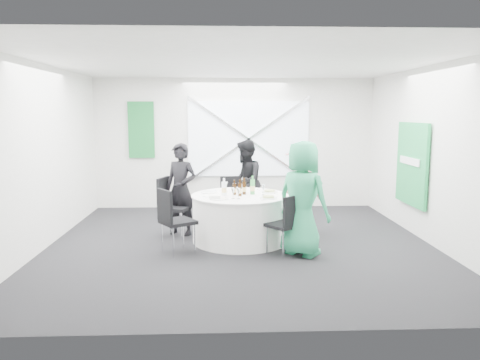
{
  "coord_description": "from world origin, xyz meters",
  "views": [
    {
      "loc": [
        -0.31,
        -7.16,
        2.06
      ],
      "look_at": [
        0.0,
        0.2,
        1.0
      ],
      "focal_mm": 35.0,
      "sensor_mm": 36.0,
      "label": 1
    }
  ],
  "objects_px": {
    "chair_back_right": "(298,204)",
    "person_man_back_left": "(181,189)",
    "banquet_table": "(240,218)",
    "chair_front_left": "(172,216)",
    "chair_back": "(232,197)",
    "person_woman_green": "(302,198)",
    "green_water_bottle": "(253,187)",
    "clear_water_bottle": "(224,189)",
    "chair_back_left": "(170,202)",
    "person_man_back": "(245,182)",
    "person_woman_pink": "(301,187)",
    "chair_front_right": "(287,220)"
  },
  "relations": [
    {
      "from": "person_man_back",
      "to": "person_woman_pink",
      "type": "distance_m",
      "value": 1.11
    },
    {
      "from": "person_man_back",
      "to": "chair_back_left",
      "type": "bearing_deg",
      "value": -49.95
    },
    {
      "from": "chair_back_left",
      "to": "person_man_back_left",
      "type": "distance_m",
      "value": 0.28
    },
    {
      "from": "chair_back_right",
      "to": "green_water_bottle",
      "type": "relative_size",
      "value": 3.06
    },
    {
      "from": "clear_water_bottle",
      "to": "green_water_bottle",
      "type": "bearing_deg",
      "value": 11.39
    },
    {
      "from": "person_man_back",
      "to": "chair_back_right",
      "type": "bearing_deg",
      "value": 50.7
    },
    {
      "from": "chair_back",
      "to": "chair_front_right",
      "type": "relative_size",
      "value": 1.01
    },
    {
      "from": "chair_front_left",
      "to": "chair_back",
      "type": "bearing_deg",
      "value": -60.65
    },
    {
      "from": "chair_back",
      "to": "green_water_bottle",
      "type": "bearing_deg",
      "value": -78.91
    },
    {
      "from": "chair_front_left",
      "to": "person_man_back_left",
      "type": "height_order",
      "value": "person_man_back_left"
    },
    {
      "from": "person_man_back_left",
      "to": "person_woman_green",
      "type": "distance_m",
      "value": 2.23
    },
    {
      "from": "chair_back",
      "to": "person_woman_green",
      "type": "height_order",
      "value": "person_woman_green"
    },
    {
      "from": "clear_water_bottle",
      "to": "chair_front_right",
      "type": "bearing_deg",
      "value": -40.11
    },
    {
      "from": "chair_front_left",
      "to": "person_man_back",
      "type": "xyz_separation_m",
      "value": [
        1.16,
        1.91,
        0.21
      ]
    },
    {
      "from": "chair_back_left",
      "to": "chair_back_right",
      "type": "xyz_separation_m",
      "value": [
        2.16,
        -0.03,
        -0.05
      ]
    },
    {
      "from": "person_woman_green",
      "to": "chair_back_right",
      "type": "bearing_deg",
      "value": -54.87
    },
    {
      "from": "chair_front_left",
      "to": "clear_water_bottle",
      "type": "bearing_deg",
      "value": -84.06
    },
    {
      "from": "banquet_table",
      "to": "chair_front_left",
      "type": "xyz_separation_m",
      "value": [
        -1.01,
        -0.67,
        0.19
      ]
    },
    {
      "from": "chair_back_left",
      "to": "chair_back_right",
      "type": "relative_size",
      "value": 1.08
    },
    {
      "from": "person_man_back_left",
      "to": "green_water_bottle",
      "type": "bearing_deg",
      "value": 5.89
    },
    {
      "from": "banquet_table",
      "to": "person_woman_green",
      "type": "relative_size",
      "value": 0.93
    },
    {
      "from": "chair_back",
      "to": "chair_back_right",
      "type": "height_order",
      "value": "chair_back_right"
    },
    {
      "from": "person_woman_pink",
      "to": "green_water_bottle",
      "type": "relative_size",
      "value": 5.15
    },
    {
      "from": "banquet_table",
      "to": "chair_back",
      "type": "xyz_separation_m",
      "value": [
        -0.11,
        1.08,
        0.15
      ]
    },
    {
      "from": "chair_front_left",
      "to": "person_woman_green",
      "type": "xyz_separation_m",
      "value": [
        1.89,
        -0.11,
        0.27
      ]
    },
    {
      "from": "chair_back_left",
      "to": "chair_front_left",
      "type": "bearing_deg",
      "value": -153.92
    },
    {
      "from": "banquet_table",
      "to": "person_man_back",
      "type": "xyz_separation_m",
      "value": [
        0.15,
        1.24,
        0.4
      ]
    },
    {
      "from": "chair_back",
      "to": "chair_front_left",
      "type": "bearing_deg",
      "value": -123.22
    },
    {
      "from": "person_woman_pink",
      "to": "green_water_bottle",
      "type": "height_order",
      "value": "person_woman_pink"
    },
    {
      "from": "chair_front_right",
      "to": "person_woman_pink",
      "type": "distance_m",
      "value": 1.57
    },
    {
      "from": "person_man_back_left",
      "to": "person_man_back",
      "type": "xyz_separation_m",
      "value": [
        1.13,
        0.78,
        0.0
      ]
    },
    {
      "from": "chair_front_right",
      "to": "person_man_back_left",
      "type": "distance_m",
      "value": 2.08
    },
    {
      "from": "person_man_back",
      "to": "person_woman_pink",
      "type": "height_order",
      "value": "person_man_back"
    },
    {
      "from": "chair_front_right",
      "to": "chair_front_left",
      "type": "bearing_deg",
      "value": -43.6
    },
    {
      "from": "chair_back_left",
      "to": "green_water_bottle",
      "type": "relative_size",
      "value": 3.3
    },
    {
      "from": "chair_back_left",
      "to": "person_woman_pink",
      "type": "xyz_separation_m",
      "value": [
        2.26,
        0.29,
        0.19
      ]
    },
    {
      "from": "banquet_table",
      "to": "clear_water_bottle",
      "type": "xyz_separation_m",
      "value": [
        -0.26,
        -0.05,
        0.49
      ]
    },
    {
      "from": "chair_back_right",
      "to": "person_man_back_left",
      "type": "distance_m",
      "value": 2.0
    },
    {
      "from": "chair_back",
      "to": "green_water_bottle",
      "type": "relative_size",
      "value": 3.0
    },
    {
      "from": "chair_back",
      "to": "clear_water_bottle",
      "type": "bearing_deg",
      "value": -103.18
    },
    {
      "from": "person_man_back_left",
      "to": "person_woman_green",
      "type": "height_order",
      "value": "person_woman_green"
    },
    {
      "from": "chair_back_left",
      "to": "person_woman_green",
      "type": "height_order",
      "value": "person_woman_green"
    },
    {
      "from": "chair_back_right",
      "to": "green_water_bottle",
      "type": "xyz_separation_m",
      "value": [
        -0.79,
        -0.31,
        0.34
      ]
    },
    {
      "from": "person_woman_green",
      "to": "person_man_back",
      "type": "bearing_deg",
      "value": -28.63
    },
    {
      "from": "chair_front_right",
      "to": "person_man_back",
      "type": "height_order",
      "value": "person_man_back"
    },
    {
      "from": "green_water_bottle",
      "to": "person_woman_green",
      "type": "bearing_deg",
      "value": -50.88
    },
    {
      "from": "person_man_back",
      "to": "banquet_table",
      "type": "bearing_deg",
      "value": 0.0
    },
    {
      "from": "chair_back",
      "to": "clear_water_bottle",
      "type": "relative_size",
      "value": 3.23
    },
    {
      "from": "person_woman_pink",
      "to": "person_man_back",
      "type": "bearing_deg",
      "value": -61.99
    },
    {
      "from": "banquet_table",
      "to": "person_man_back_left",
      "type": "relative_size",
      "value": 1.0
    }
  ]
}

